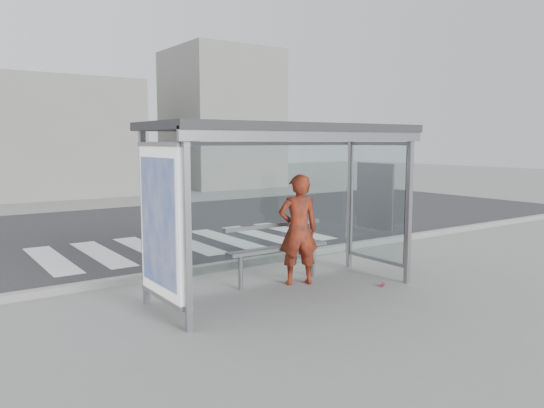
{
  "coord_description": "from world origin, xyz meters",
  "views": [
    {
      "loc": [
        -4.78,
        -6.52,
        2.36
      ],
      "look_at": [
        -0.12,
        0.2,
        1.39
      ],
      "focal_mm": 35.0,
      "sensor_mm": 36.0,
      "label": 1
    }
  ],
  "objects_px": {
    "bench": "(278,248)",
    "soda_can": "(383,285)",
    "person": "(298,230)",
    "bus_shelter": "(263,166)"
  },
  "relations": [
    {
      "from": "bus_shelter",
      "to": "soda_can",
      "type": "xyz_separation_m",
      "value": [
        1.89,
        -0.68,
        -1.95
      ]
    },
    {
      "from": "person",
      "to": "soda_can",
      "type": "xyz_separation_m",
      "value": [
        1.04,
        -0.92,
        -0.88
      ]
    },
    {
      "from": "bench",
      "to": "soda_can",
      "type": "xyz_separation_m",
      "value": [
        1.26,
        -1.18,
        -0.55
      ]
    },
    {
      "from": "person",
      "to": "soda_can",
      "type": "height_order",
      "value": "person"
    },
    {
      "from": "bench",
      "to": "soda_can",
      "type": "height_order",
      "value": "bench"
    },
    {
      "from": "bus_shelter",
      "to": "person",
      "type": "bearing_deg",
      "value": 15.61
    },
    {
      "from": "bench",
      "to": "bus_shelter",
      "type": "bearing_deg",
      "value": -141.54
    },
    {
      "from": "soda_can",
      "to": "person",
      "type": "bearing_deg",
      "value": 138.62
    },
    {
      "from": "person",
      "to": "soda_can",
      "type": "relative_size",
      "value": 16.54
    },
    {
      "from": "bus_shelter",
      "to": "person",
      "type": "relative_size",
      "value": 2.33
    }
  ]
}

